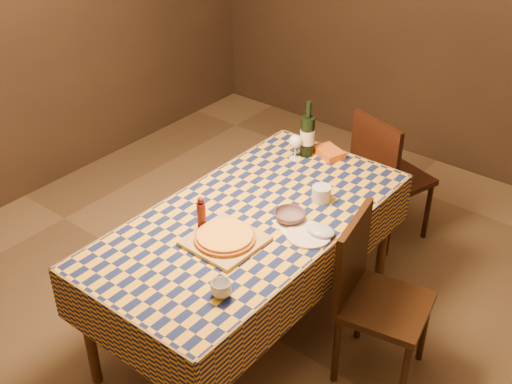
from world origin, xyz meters
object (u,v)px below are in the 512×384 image
Objects in this scene: cutting_board at (225,241)px; chair_right at (371,291)px; pizza at (225,237)px; bowl at (290,216)px; chair_far at (385,172)px; wine_bottle at (307,135)px; dining_table at (250,229)px; white_plate at (309,235)px.

chair_right is (0.62, 0.40, -0.26)m from cutting_board.
pizza is (-0.00, 0.00, 0.03)m from cutting_board.
bowl is 0.17× the size of chair_far.
chair_far is (0.30, 0.50, -0.38)m from wine_bottle.
dining_table is 1.98× the size of chair_far.
pizza is at bearing 97.13° from cutting_board.
wine_bottle is (-0.15, 0.74, 0.21)m from dining_table.
dining_table is at bearing -96.72° from chair_far.
wine_bottle is at bearing 144.35° from chair_right.
pizza is (0.04, -0.25, 0.11)m from dining_table.
wine_bottle is at bearing 101.72° from dining_table.
wine_bottle is (-0.20, 0.99, 0.10)m from pizza.
chair_right is at bearing 12.76° from dining_table.
bowl is 0.56m from chair_right.
cutting_board is at bearing -110.74° from bowl.
pizza is at bearing -79.94° from dining_table.
chair_far is (-0.03, 1.13, -0.27)m from bowl.
wine_bottle is at bearing 101.30° from pizza.
wine_bottle is 1.07m from chair_right.
chair_right is (0.33, 0.10, -0.25)m from white_plate.
dining_table is at bearing -167.24° from chair_right.
chair_far is at bearing 86.11° from pizza.
chair_right reaches higher than pizza.
bowl reaches higher than cutting_board.
wine_bottle is 0.38× the size of chair_far.
chair_right is at bearing 5.35° from bowl.
chair_far reaches higher than pizza.
cutting_board is 0.03m from pizza.
chair_right reaches higher than white_plate.
dining_table is 1.98× the size of chair_right.
wine_bottle is at bearing 125.48° from white_plate.
dining_table is at bearing -149.63° from bowl.
bowl is (0.18, 0.11, 0.10)m from dining_table.
pizza is 0.79m from chair_right.
bowl reaches higher than white_plate.
bowl is (0.13, 0.36, -0.01)m from pizza.
pizza reaches higher than dining_table.
white_plate is 0.25× the size of chair_right.
pizza is 0.42m from white_plate.
pizza reaches higher than bowl.
pizza is 1.00× the size of wine_bottle.
white_plate is at bearing -80.90° from chair_far.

